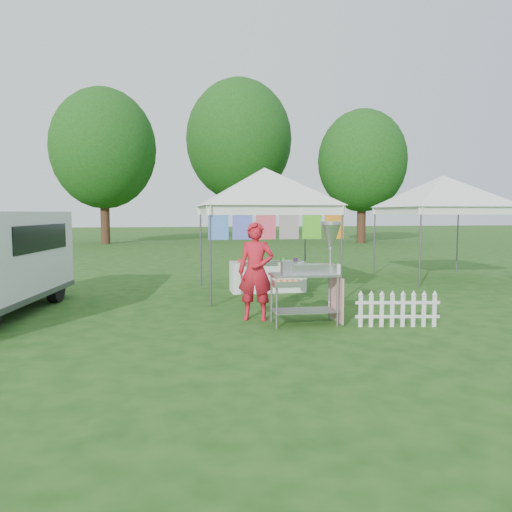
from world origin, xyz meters
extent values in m
plane|color=#194212|center=(0.00, 0.00, 0.00)|extent=(120.00, 120.00, 0.00)
cylinder|color=#59595E|center=(-1.42, 2.08, 1.05)|extent=(0.04, 0.04, 2.10)
cylinder|color=#59595E|center=(1.42, 2.08, 1.05)|extent=(0.04, 0.04, 2.10)
cylinder|color=#59595E|center=(-1.42, 4.92, 1.05)|extent=(0.04, 0.04, 2.10)
cylinder|color=#59595E|center=(1.42, 4.92, 1.05)|extent=(0.04, 0.04, 2.10)
cube|color=white|center=(0.00, 2.08, 2.00)|extent=(3.00, 0.03, 0.22)
cube|color=white|center=(0.00, 4.92, 2.00)|extent=(3.00, 0.03, 0.22)
pyramid|color=white|center=(0.00, 3.50, 3.00)|extent=(4.24, 4.24, 0.90)
cylinder|color=#59595E|center=(0.00, 2.08, 2.08)|extent=(3.00, 0.03, 0.03)
cube|color=#1B35D8|center=(-1.25, 2.08, 1.73)|extent=(0.42, 0.01, 0.70)
cube|color=purple|center=(-0.75, 2.08, 1.73)|extent=(0.42, 0.01, 0.70)
cube|color=#D01A92|center=(-0.25, 2.08, 1.73)|extent=(0.42, 0.01, 0.70)
cube|color=#35C8A5|center=(0.25, 2.08, 1.73)|extent=(0.42, 0.01, 0.70)
cube|color=#1BA01A|center=(0.75, 2.08, 1.73)|extent=(0.42, 0.01, 0.70)
cube|color=red|center=(1.25, 2.08, 1.73)|extent=(0.42, 0.01, 0.70)
cylinder|color=#59595E|center=(4.08, 3.58, 1.05)|extent=(0.04, 0.04, 2.10)
cylinder|color=#59595E|center=(4.08, 6.42, 1.05)|extent=(0.04, 0.04, 2.10)
cylinder|color=#59595E|center=(6.92, 6.42, 1.05)|extent=(0.04, 0.04, 2.10)
cube|color=white|center=(5.50, 3.58, 2.00)|extent=(3.00, 0.03, 0.22)
cube|color=white|center=(5.50, 6.42, 2.00)|extent=(3.00, 0.03, 0.22)
pyramid|color=white|center=(5.50, 5.00, 3.00)|extent=(4.24, 4.24, 0.90)
cylinder|color=#59595E|center=(5.50, 3.58, 2.08)|extent=(3.00, 0.03, 0.03)
cylinder|color=#321D12|center=(-6.00, 24.00, 1.98)|extent=(0.56, 0.56, 3.96)
ellipsoid|color=#20621B|center=(-6.00, 24.00, 5.85)|extent=(6.40, 6.40, 7.36)
cylinder|color=#321D12|center=(3.00, 28.00, 2.42)|extent=(0.56, 0.56, 4.84)
ellipsoid|color=#20621B|center=(3.00, 28.00, 7.15)|extent=(7.60, 7.60, 8.74)
cylinder|color=#321D12|center=(10.00, 22.00, 1.76)|extent=(0.56, 0.56, 3.52)
ellipsoid|color=#20621B|center=(10.00, 22.00, 5.20)|extent=(5.60, 5.60, 6.44)
cylinder|color=gray|center=(-0.51, -0.12, 0.44)|extent=(0.04, 0.04, 0.87)
cylinder|color=gray|center=(0.55, -0.15, 0.44)|extent=(0.04, 0.04, 0.87)
cylinder|color=gray|center=(-0.50, 0.36, 0.44)|extent=(0.04, 0.04, 0.87)
cylinder|color=gray|center=(0.56, 0.33, 0.44)|extent=(0.04, 0.04, 0.87)
cube|color=gray|center=(0.03, 0.10, 0.24)|extent=(1.12, 0.58, 0.01)
cube|color=#B7B7BC|center=(0.03, 0.10, 0.87)|extent=(1.18, 0.61, 0.04)
cube|color=#B7B7BC|center=(0.20, 0.15, 0.96)|extent=(0.83, 0.26, 0.15)
cube|color=gray|center=(-0.26, 0.16, 1.00)|extent=(0.20, 0.22, 0.21)
cylinder|color=gray|center=(0.51, 0.14, 1.31)|extent=(0.05, 0.05, 0.87)
cone|color=#B7B7BC|center=(0.51, 0.14, 1.55)|extent=(0.36, 0.36, 0.39)
cylinder|color=#B7B7BC|center=(0.51, 0.14, 1.76)|extent=(0.38, 0.38, 0.06)
cube|color=#B7B7BC|center=(-0.37, -0.26, 0.77)|extent=(0.47, 0.30, 0.10)
cube|color=#D69190|center=(0.62, 0.09, 0.44)|extent=(0.04, 0.73, 0.78)
cube|color=white|center=(0.55, -0.18, 0.99)|extent=(0.02, 0.14, 0.17)
imported|color=red|center=(-0.73, 0.60, 0.89)|extent=(0.75, 0.61, 1.77)
cube|color=silver|center=(-5.43, 3.75, 0.75)|extent=(1.85, 0.91, 0.84)
cube|color=black|center=(-4.71, 2.18, 1.45)|extent=(0.40, 2.54, 0.51)
cube|color=black|center=(-5.38, 4.10, 1.45)|extent=(1.58, 0.26, 0.51)
cylinder|color=black|center=(-4.69, 3.13, 0.32)|extent=(0.30, 0.66, 0.64)
cube|color=silver|center=(0.91, -0.29, 0.28)|extent=(0.07, 0.03, 0.56)
cube|color=silver|center=(1.09, -0.32, 0.28)|extent=(0.07, 0.03, 0.56)
cube|color=silver|center=(1.27, -0.35, 0.28)|extent=(0.07, 0.03, 0.56)
cube|color=silver|center=(1.45, -0.37, 0.28)|extent=(0.07, 0.03, 0.56)
cube|color=silver|center=(1.62, -0.40, 0.28)|extent=(0.07, 0.03, 0.56)
cube|color=silver|center=(1.80, -0.43, 0.28)|extent=(0.07, 0.03, 0.56)
cube|color=silver|center=(1.98, -0.46, 0.28)|extent=(0.07, 0.03, 0.56)
cube|color=silver|center=(2.16, -0.49, 0.28)|extent=(0.07, 0.03, 0.56)
cube|color=silver|center=(1.53, -0.39, 0.18)|extent=(1.42, 0.26, 0.05)
cube|color=silver|center=(1.53, -0.39, 0.42)|extent=(1.42, 0.26, 0.05)
cube|color=white|center=(0.13, 3.78, 0.37)|extent=(1.80, 0.70, 0.74)
camera|label=1|loc=(-2.33, -8.18, 1.94)|focal=35.00mm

